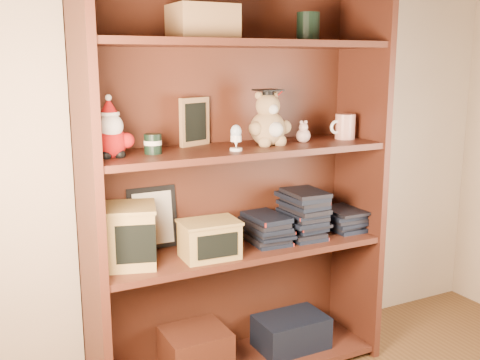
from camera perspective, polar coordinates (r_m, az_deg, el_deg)
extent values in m
cube|color=#C4AE8E|center=(2.29, -3.42, 11.38)|extent=(3.00, 0.04, 2.50)
cube|color=#4E2316|center=(2.00, -15.11, -2.16)|extent=(0.03, 0.35, 1.60)
cube|color=#4E2316|center=(2.50, 11.99, 0.82)|extent=(0.03, 0.35, 1.60)
cube|color=#482013|center=(2.33, -1.85, 0.27)|extent=(1.20, 0.02, 1.60)
cube|color=#4E2316|center=(2.14, 0.00, 13.70)|extent=(1.14, 0.33, 0.02)
cube|color=#482013|center=(2.35, -4.55, -16.96)|extent=(0.25, 0.22, 0.18)
cube|color=black|center=(2.54, 5.21, -15.09)|extent=(0.30, 0.20, 0.14)
cube|color=#9E7547|center=(2.08, -3.83, 15.73)|extent=(0.22, 0.18, 0.12)
cylinder|color=black|center=(2.29, 6.93, 15.19)|extent=(0.09, 0.09, 0.11)
cube|color=#4E2316|center=(2.26, 0.00, -7.02)|extent=(1.14, 0.33, 0.02)
cube|color=#4E2316|center=(2.16, 0.00, 3.05)|extent=(1.14, 0.33, 0.02)
sphere|color=#A50F0F|center=(1.98, -13.03, 3.78)|extent=(0.11, 0.11, 0.11)
sphere|color=#A50F0F|center=(1.95, -14.37, 3.73)|extent=(0.05, 0.05, 0.05)
sphere|color=#A50F0F|center=(1.97, -11.43, 3.97)|extent=(0.05, 0.05, 0.05)
sphere|color=black|center=(1.95, -13.43, 2.44)|extent=(0.04, 0.04, 0.04)
sphere|color=black|center=(1.96, -12.10, 2.56)|extent=(0.04, 0.04, 0.04)
sphere|color=white|center=(1.96, -13.00, 5.37)|extent=(0.08, 0.08, 0.08)
sphere|color=#D8B293|center=(1.97, -13.13, 5.95)|extent=(0.06, 0.06, 0.06)
cone|color=#A50F0F|center=(1.96, -13.19, 7.32)|extent=(0.07, 0.07, 0.06)
sphere|color=white|center=(1.96, -13.23, 8.14)|extent=(0.02, 0.02, 0.02)
cylinder|color=white|center=(1.97, -13.16, 6.58)|extent=(0.07, 0.07, 0.01)
cylinder|color=black|center=(2.02, -8.84, 3.65)|extent=(0.06, 0.06, 0.07)
cylinder|color=beige|center=(2.02, -8.85, 3.78)|extent=(0.06, 0.06, 0.02)
cube|color=#9E7547|center=(2.19, -4.64, 5.92)|extent=(0.14, 0.07, 0.19)
cube|color=black|center=(2.18, -4.52, 5.89)|extent=(0.10, 0.04, 0.14)
cube|color=#9E7547|center=(2.23, -4.91, 4.01)|extent=(0.08, 0.08, 0.01)
cylinder|color=white|center=(2.07, -0.40, 3.14)|extent=(0.05, 0.05, 0.01)
cone|color=white|center=(2.07, -0.41, 3.69)|extent=(0.02, 0.02, 0.03)
cylinder|color=white|center=(2.06, -0.41, 4.25)|extent=(0.04, 0.04, 0.02)
ellipsoid|color=silver|center=(2.06, -0.41, 4.95)|extent=(0.04, 0.04, 0.05)
sphere|color=tan|center=(2.21, 2.82, 5.24)|extent=(0.14, 0.14, 0.14)
sphere|color=white|center=(2.16, 3.61, 5.15)|extent=(0.06, 0.06, 0.06)
sphere|color=tan|center=(2.16, 1.60, 5.23)|extent=(0.06, 0.06, 0.06)
sphere|color=tan|center=(2.23, 4.52, 5.39)|extent=(0.06, 0.06, 0.06)
sphere|color=tan|center=(2.16, 2.54, 3.86)|extent=(0.05, 0.05, 0.05)
sphere|color=tan|center=(2.20, 4.11, 3.97)|extent=(0.05, 0.05, 0.05)
sphere|color=tan|center=(2.20, 2.84, 7.55)|extent=(0.10, 0.10, 0.10)
sphere|color=white|center=(2.17, 3.37, 7.21)|extent=(0.04, 0.04, 0.04)
sphere|color=tan|center=(2.19, 1.93, 8.57)|extent=(0.03, 0.03, 0.03)
sphere|color=tan|center=(2.22, 3.51, 8.61)|extent=(0.03, 0.03, 0.03)
cylinder|color=black|center=(2.20, 2.86, 8.84)|extent=(0.04, 0.04, 0.02)
cube|color=black|center=(2.20, 2.86, 9.12)|extent=(0.09, 0.09, 0.01)
cylinder|color=#A50F0F|center=(2.20, 4.14, 8.83)|extent=(0.00, 0.04, 0.03)
sphere|color=#CBA59C|center=(2.30, 6.45, 4.49)|extent=(0.06, 0.06, 0.06)
sphere|color=#CBA59C|center=(2.30, 6.47, 5.34)|extent=(0.04, 0.04, 0.04)
sphere|color=#CBA59C|center=(2.29, 6.26, 5.85)|extent=(0.01, 0.01, 0.01)
sphere|color=#CBA59C|center=(2.30, 6.70, 5.87)|extent=(0.01, 0.01, 0.01)
cylinder|color=silver|center=(2.42, 10.63, 5.37)|extent=(0.08, 0.08, 0.11)
torus|color=white|center=(2.39, 9.73, 5.32)|extent=(0.06, 0.01, 0.06)
cube|color=black|center=(2.23, -8.88, -3.81)|extent=(0.20, 0.05, 0.25)
cube|color=beige|center=(2.22, -8.80, -3.87)|extent=(0.16, 0.03, 0.20)
cube|color=#B08D48|center=(2.07, -11.33, -5.65)|extent=(0.24, 0.24, 0.21)
cube|color=black|center=(1.98, -10.54, -6.44)|extent=(0.13, 0.04, 0.14)
cube|color=#B08D48|center=(2.04, -11.45, -2.75)|extent=(0.25, 0.25, 0.01)
cube|color=#B08D48|center=(2.11, -3.12, -6.13)|extent=(0.21, 0.16, 0.13)
cube|color=black|center=(2.05, -2.27, -6.72)|extent=(0.16, 0.01, 0.09)
cube|color=#B08D48|center=(2.09, -3.15, -4.30)|extent=(0.23, 0.17, 0.01)
cube|color=black|center=(2.31, 2.73, -6.08)|extent=(0.14, 0.20, 0.02)
cube|color=black|center=(2.30, 2.74, -5.70)|extent=(0.14, 0.20, 0.02)
cube|color=black|center=(2.30, 2.74, -5.32)|extent=(0.14, 0.20, 0.02)
cube|color=black|center=(2.29, 2.75, -4.94)|extent=(0.14, 0.20, 0.02)
cube|color=black|center=(2.29, 2.75, -4.56)|extent=(0.14, 0.20, 0.02)
cube|color=black|center=(2.29, 2.75, -4.17)|extent=(0.14, 0.20, 0.02)
cube|color=black|center=(2.28, 2.76, -3.79)|extent=(0.14, 0.20, 0.02)
cube|color=black|center=(2.39, 6.26, -5.48)|extent=(0.14, 0.20, 0.02)
cube|color=black|center=(2.39, 6.27, -5.11)|extent=(0.14, 0.20, 0.02)
cube|color=black|center=(2.38, 6.28, -4.74)|extent=(0.14, 0.20, 0.02)
cube|color=black|center=(2.38, 6.29, -4.37)|extent=(0.14, 0.20, 0.02)
cube|color=black|center=(2.38, 6.30, -4.00)|extent=(0.14, 0.20, 0.02)
cube|color=black|center=(2.37, 6.30, -3.63)|extent=(0.14, 0.20, 0.02)
cube|color=black|center=(2.37, 6.31, -3.26)|extent=(0.14, 0.20, 0.02)
cube|color=black|center=(2.36, 6.32, -2.89)|extent=(0.14, 0.20, 0.02)
cube|color=black|center=(2.36, 6.33, -2.51)|extent=(0.14, 0.20, 0.02)
cube|color=black|center=(2.36, 6.34, -2.13)|extent=(0.14, 0.20, 0.02)
cube|color=black|center=(2.35, 6.35, -1.75)|extent=(0.14, 0.20, 0.02)
cube|color=black|center=(2.35, 6.36, -1.38)|extent=(0.14, 0.20, 0.02)
cube|color=black|center=(2.51, 10.24, -4.77)|extent=(0.14, 0.20, 0.02)
cube|color=black|center=(2.51, 10.26, -4.42)|extent=(0.14, 0.20, 0.02)
cube|color=black|center=(2.50, 10.27, -4.07)|extent=(0.14, 0.20, 0.02)
cube|color=black|center=(2.50, 10.28, -3.71)|extent=(0.14, 0.20, 0.02)
cube|color=black|center=(2.49, 10.30, -3.36)|extent=(0.14, 0.20, 0.02)
cube|color=black|center=(2.49, 10.31, -3.01)|extent=(0.14, 0.20, 0.02)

